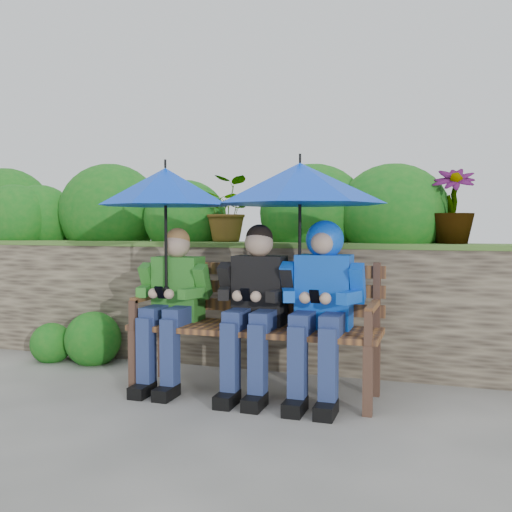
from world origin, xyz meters
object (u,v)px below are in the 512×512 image
(park_bench, at_px, (257,318))
(boy_left, at_px, (172,299))
(umbrella_left, at_px, (165,187))
(boy_middle, at_px, (255,301))
(boy_right, at_px, (321,295))
(umbrella_right, at_px, (300,184))

(park_bench, bearing_deg, boy_left, -172.28)
(umbrella_left, bearing_deg, boy_middle, 1.58)
(boy_right, bearing_deg, boy_left, -179.56)
(park_bench, xyz_separation_m, umbrella_left, (-0.65, -0.10, 0.92))
(umbrella_left, height_order, umbrella_right, umbrella_right)
(umbrella_right, bearing_deg, park_bench, 173.10)
(boy_middle, bearing_deg, boy_right, 1.36)
(park_bench, height_order, boy_right, boy_right)
(boy_middle, xyz_separation_m, umbrella_right, (0.30, 0.05, 0.80))
(boy_left, bearing_deg, boy_right, 0.44)
(boy_left, distance_m, boy_right, 1.09)
(park_bench, distance_m, boy_middle, 0.16)
(umbrella_right, bearing_deg, boy_left, -177.21)
(umbrella_left, bearing_deg, boy_left, 30.26)
(park_bench, xyz_separation_m, boy_right, (0.47, -0.08, 0.19))
(boy_left, xyz_separation_m, umbrella_right, (0.93, 0.05, 0.81))
(boy_middle, relative_size, umbrella_right, 1.02)
(boy_middle, distance_m, boy_right, 0.46)
(boy_left, bearing_deg, boy_middle, -0.24)
(boy_left, bearing_deg, umbrella_right, 2.79)
(boy_right, height_order, umbrella_left, umbrella_left)
(park_bench, relative_size, umbrella_right, 1.50)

